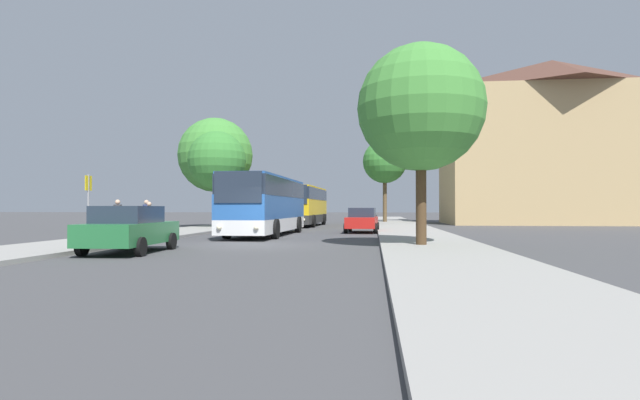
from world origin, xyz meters
TOP-DOWN VIEW (x-y plane):
  - ground_plane at (0.00, 0.00)m, footprint 300.00×300.00m
  - sidewalk_left at (-7.00, 0.00)m, footprint 4.00×120.00m
  - sidewalk_right at (7.00, 0.00)m, footprint 4.00×120.00m
  - building_right_background at (21.81, 29.47)m, footprint 19.99×10.62m
  - bus_front at (-1.26, 7.40)m, footprint 2.95×11.15m
  - bus_middle at (-1.17, 21.95)m, footprint 3.12×10.77m
  - parked_car_left_curb at (-3.62, -3.79)m, footprint 2.25×4.45m
  - parked_car_right_near at (4.04, 11.11)m, footprint 2.16×4.16m
  - parked_car_right_far at (4.03, 24.39)m, footprint 2.22×4.62m
  - bus_stop_sign at (-6.69, -1.20)m, footprint 0.08×0.45m
  - pedestrian_waiting_near at (-6.99, 1.69)m, footprint 0.36×0.36m
  - pedestrian_waiting_far at (-6.59, 3.78)m, footprint 0.36×0.36m
  - pedestrian_walking_back at (-5.87, 2.52)m, footprint 0.36×0.36m
  - tree_left_near at (-7.62, 17.90)m, footprint 5.82×5.82m
  - tree_left_far at (-6.52, 14.85)m, footprint 4.18×4.18m
  - tree_right_near at (5.89, 30.41)m, footprint 4.42×4.42m
  - tree_right_mid at (6.53, -0.91)m, footprint 4.84×4.84m

SIDE VIEW (x-z plane):
  - ground_plane at x=0.00m, z-range 0.00..0.00m
  - sidewalk_left at x=-7.00m, z-range 0.00..0.15m
  - sidewalk_right at x=7.00m, z-range 0.00..0.15m
  - parked_car_right_far at x=4.03m, z-range 0.04..1.44m
  - parked_car_right_near at x=4.04m, z-range 0.02..1.57m
  - parked_car_left_curb at x=-3.62m, z-range 0.02..1.63m
  - pedestrian_walking_back at x=-5.87m, z-range 0.16..1.84m
  - pedestrian_waiting_near at x=-6.99m, z-range 0.16..1.94m
  - pedestrian_waiting_far at x=-6.59m, z-range 0.16..1.95m
  - bus_front at x=-1.26m, z-range 0.12..3.35m
  - bus_middle at x=-1.17m, z-range 0.12..3.41m
  - bus_stop_sign at x=-6.69m, z-range 0.47..3.21m
  - tree_left_far at x=-6.52m, z-range 1.51..8.45m
  - tree_right_mid at x=6.53m, z-range 1.53..9.16m
  - tree_left_near at x=-7.62m, z-range 1.46..9.92m
  - tree_right_near at x=5.89m, z-range 2.06..10.35m
  - building_right_background at x=21.81m, z-range 0.00..15.71m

